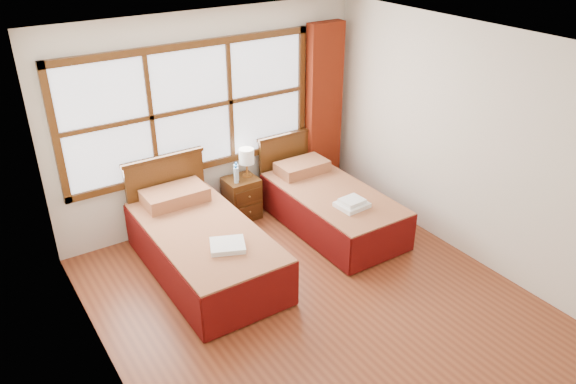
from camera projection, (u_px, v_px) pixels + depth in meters
floor at (317, 305)px, 5.71m from camera, size 4.50×4.50×0.00m
ceiling at (325, 49)px, 4.51m from camera, size 4.50×4.50×0.00m
wall_back at (211, 120)px, 6.78m from camera, size 4.00×0.00×4.00m
wall_left at (102, 260)px, 4.14m from camera, size 0.00×4.50×4.50m
wall_right at (469, 145)px, 6.09m from camera, size 0.00×4.50×4.50m
window at (192, 109)px, 6.54m from camera, size 3.16×0.06×1.56m
curtain at (324, 110)px, 7.52m from camera, size 0.50×0.16×2.30m
bed_left at (202, 245)px, 6.12m from camera, size 1.07×2.09×1.04m
bed_right at (330, 205)px, 6.98m from camera, size 0.98×2.00×0.95m
nightstand at (242, 198)px, 7.19m from camera, size 0.41×0.41×0.55m
towels_left at (228, 245)px, 5.64m from camera, size 0.43×0.41×0.05m
towels_right at (352, 204)px, 6.48m from camera, size 0.36×0.32×0.10m
lamp at (246, 157)px, 7.01m from camera, size 0.19×0.19×0.37m
bottle_near at (236, 175)px, 6.92m from camera, size 0.06×0.06×0.23m
bottle_far at (236, 172)px, 6.97m from camera, size 0.06×0.06×0.24m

